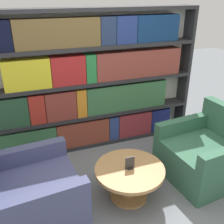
% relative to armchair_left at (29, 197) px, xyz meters
% --- Properties ---
extents(ground_plane, '(14.00, 14.00, 0.00)m').
position_rel_armchair_left_xyz_m(ground_plane, '(1.04, -0.23, -0.30)').
color(ground_plane, slate).
extents(bookshelf, '(3.19, 0.30, 2.02)m').
position_rel_armchair_left_xyz_m(bookshelf, '(1.01, 1.27, 0.69)').
color(bookshelf, silver).
rests_on(bookshelf, ground_plane).
extents(armchair_left, '(1.02, 1.00, 0.87)m').
position_rel_armchair_left_xyz_m(armchair_left, '(0.00, 0.00, 0.00)').
color(armchair_left, '#42476B').
rests_on(armchair_left, ground_plane).
extents(armchair_right, '(1.02, 1.00, 0.87)m').
position_rel_armchair_left_xyz_m(armchair_right, '(2.19, 0.01, 0.00)').
color(armchair_right, '#336047').
rests_on(armchair_right, ground_plane).
extents(coffee_table, '(0.79, 0.79, 0.41)m').
position_rel_armchair_left_xyz_m(coffee_table, '(1.10, -0.05, -0.01)').
color(coffee_table, '#AD7F4C').
rests_on(coffee_table, ground_plane).
extents(table_sign, '(0.11, 0.06, 0.15)m').
position_rel_armchair_left_xyz_m(table_sign, '(1.10, -0.05, 0.17)').
color(table_sign, black).
rests_on(table_sign, coffee_table).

